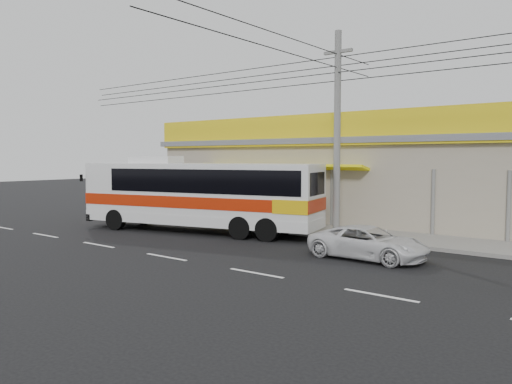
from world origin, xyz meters
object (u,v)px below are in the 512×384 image
(coach_bus, at_px, (202,192))
(white_car, at_px, (368,243))
(motorbike_red, at_px, (142,200))
(motorbike_dark, at_px, (208,207))
(utility_pole, at_px, (338,68))

(coach_bus, height_order, white_car, coach_bus)
(coach_bus, relative_size, motorbike_red, 5.51)
(coach_bus, height_order, motorbike_dark, coach_bus)
(coach_bus, relative_size, white_car, 2.89)
(coach_bus, height_order, motorbike_red, coach_bus)
(utility_pole, bearing_deg, white_car, -47.78)
(motorbike_dark, bearing_deg, utility_pole, -97.88)
(motorbike_red, distance_m, white_car, 19.24)
(motorbike_dark, distance_m, white_car, 12.37)
(coach_bus, distance_m, utility_pole, 8.25)
(motorbike_red, bearing_deg, coach_bus, -139.82)
(coach_bus, distance_m, white_car, 8.96)
(coach_bus, relative_size, utility_pole, 0.35)
(motorbike_red, height_order, white_car, motorbike_red)
(coach_bus, xyz_separation_m, motorbike_red, (-9.68, 4.36, -1.20))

